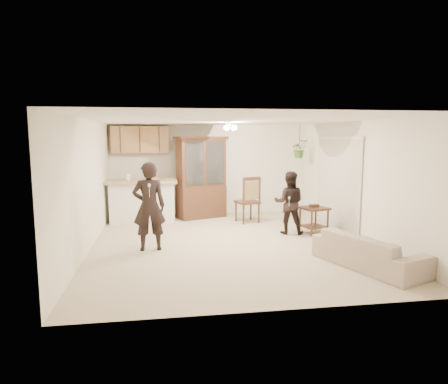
{
  "coord_description": "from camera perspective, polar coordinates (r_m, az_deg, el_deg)",
  "views": [
    {
      "loc": [
        -1.33,
        -7.87,
        2.18
      ],
      "look_at": [
        -0.05,
        0.4,
        1.01
      ],
      "focal_mm": 32.0,
      "sensor_mm": 36.0,
      "label": 1
    }
  ],
  "objects": [
    {
      "name": "floor",
      "position": [
        8.28,
        0.76,
        -7.33
      ],
      "size": [
        6.5,
        6.5,
        0.0
      ],
      "primitive_type": "plane",
      "color": "#BBAE8E",
      "rests_on": "ground"
    },
    {
      "name": "china_hutch",
      "position": [
        10.71,
        -3.27,
        2.02
      ],
      "size": [
        1.48,
        0.98,
        2.18
      ],
      "rotation": [
        0.0,
        0.0,
        0.36
      ],
      "color": "#382414",
      "rests_on": "floor"
    },
    {
      "name": "chair_bar",
      "position": [
        10.53,
        -8.9,
        -2.47
      ],
      "size": [
        0.49,
        0.49,
        1.05
      ],
      "rotation": [
        0.0,
        0.0,
        0.06
      ],
      "color": "#382414",
      "rests_on": "floor"
    },
    {
      "name": "child",
      "position": [
        9.08,
        9.28,
        -1.71
      ],
      "size": [
        0.78,
        0.69,
        1.35
      ],
      "primitive_type": "imported",
      "rotation": [
        0.0,
        0.0,
        2.82
      ],
      "color": "black",
      "rests_on": "floor"
    },
    {
      "name": "ceiling_fixture",
      "position": [
        9.2,
        0.78,
        9.31
      ],
      "size": [
        0.36,
        0.36,
        0.2
      ],
      "primitive_type": null,
      "color": "beige",
      "rests_on": "ceiling"
    },
    {
      "name": "hanging_plant",
      "position": [
        10.9,
        10.71,
        6.07
      ],
      "size": [
        0.43,
        0.37,
        0.48
      ],
      "primitive_type": "imported",
      "color": "#2F5321",
      "rests_on": "ceiling"
    },
    {
      "name": "chair_hutch_left",
      "position": [
        10.98,
        -3.13,
        -1.83
      ],
      "size": [
        0.62,
        0.62,
        1.13
      ],
      "rotation": [
        0.0,
        0.0,
        -0.29
      ],
      "color": "#382414",
      "rests_on": "floor"
    },
    {
      "name": "wall_right",
      "position": [
        8.92,
        18.49,
        1.54
      ],
      "size": [
        0.02,
        6.5,
        2.5
      ],
      "primitive_type": "cube",
      "color": "white",
      "rests_on": "ground"
    },
    {
      "name": "plant_cord",
      "position": [
        10.9,
        10.76,
        7.78
      ],
      "size": [
        0.01,
        0.01,
        0.65
      ],
      "primitive_type": "cylinder",
      "color": "black",
      "rests_on": "ceiling"
    },
    {
      "name": "side_table",
      "position": [
        9.26,
        12.69,
        -3.9
      ],
      "size": [
        0.67,
        0.67,
        0.67
      ],
      "rotation": [
        0.0,
        0.0,
        0.27
      ],
      "color": "#382414",
      "rests_on": "floor"
    },
    {
      "name": "ceiling",
      "position": [
        7.99,
        0.79,
        10.23
      ],
      "size": [
        5.5,
        6.5,
        0.02
      ],
      "primitive_type": "cube",
      "color": "white",
      "rests_on": "wall_back"
    },
    {
      "name": "sofa",
      "position": [
        7.15,
        19.97,
        -7.26
      ],
      "size": [
        1.33,
        2.01,
        0.73
      ],
      "primitive_type": "imported",
      "rotation": [
        0.0,
        0.0,
        1.92
      ],
      "color": "beige",
      "rests_on": "floor"
    },
    {
      "name": "wall_back",
      "position": [
        11.24,
        -1.98,
        3.19
      ],
      "size": [
        5.5,
        0.02,
        2.5
      ],
      "primitive_type": "cube",
      "color": "white",
      "rests_on": "ground"
    },
    {
      "name": "chair_hutch_right",
      "position": [
        10.22,
        3.35,
        -2.48
      ],
      "size": [
        0.65,
        0.65,
        1.19
      ],
      "rotation": [
        0.0,
        0.0,
        3.41
      ],
      "color": "#382414",
      "rests_on": "floor"
    },
    {
      "name": "controller_adult",
      "position": [
        7.3,
        -10.63,
        0.95
      ],
      "size": [
        0.06,
        0.15,
        0.05
      ],
      "primitive_type": "cube",
      "rotation": [
        0.0,
        0.0,
        3.21
      ],
      "color": "white",
      "rests_on": "adult"
    },
    {
      "name": "vertical_blinds",
      "position": [
        9.72,
        15.82,
        1.26
      ],
      "size": [
        0.06,
        2.3,
        2.1
      ],
      "primitive_type": null,
      "color": "beige",
      "rests_on": "wall_right"
    },
    {
      "name": "upper_cabinets",
      "position": [
        10.96,
        -11.88,
        7.35
      ],
      "size": [
        1.5,
        0.34,
        0.7
      ],
      "primitive_type": "cube",
      "color": "#9C6D44",
      "rests_on": "wall_back"
    },
    {
      "name": "wall_front",
      "position": [
        4.9,
        7.11,
        -3.08
      ],
      "size": [
        5.5,
        0.02,
        2.5
      ],
      "primitive_type": "cube",
      "color": "white",
      "rests_on": "ground"
    },
    {
      "name": "adult",
      "position": [
        7.75,
        -10.66,
        -1.71
      ],
      "size": [
        0.68,
        0.48,
        1.8
      ],
      "primitive_type": "imported",
      "rotation": [
        0.0,
        0.0,
        3.21
      ],
      "color": "black",
      "rests_on": "floor"
    },
    {
      "name": "breakfast_bar",
      "position": [
        10.37,
        -11.56,
        -1.54
      ],
      "size": [
        1.6,
        0.55,
        1.0
      ],
      "primitive_type": "cube",
      "color": "white",
      "rests_on": "floor"
    },
    {
      "name": "bar_top",
      "position": [
        10.3,
        -11.65,
        1.48
      ],
      "size": [
        1.75,
        0.7,
        0.08
      ],
      "primitive_type": "cube",
      "color": "tan",
      "rests_on": "breakfast_bar"
    },
    {
      "name": "wall_left",
      "position": [
        8.06,
        -18.9,
        0.88
      ],
      "size": [
        0.02,
        6.5,
        2.5
      ],
      "primitive_type": "cube",
      "color": "white",
      "rests_on": "ground"
    },
    {
      "name": "controller_child",
      "position": [
        8.73,
        9.3,
        -0.83
      ],
      "size": [
        0.07,
        0.13,
        0.04
      ],
      "primitive_type": "cube",
      "rotation": [
        0.0,
        0.0,
        2.82
      ],
      "color": "white",
      "rests_on": "child"
    }
  ]
}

